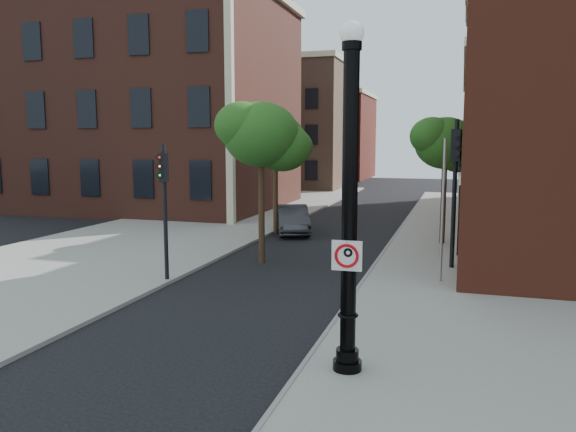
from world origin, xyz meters
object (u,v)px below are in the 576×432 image
(lamppost, at_px, (349,219))
(traffic_signal_right, at_px, (455,170))
(traffic_signal_left, at_px, (164,190))
(parked_car, at_px, (293,219))
(no_parking_sign, at_px, (347,255))

(lamppost, height_order, traffic_signal_right, lamppost)
(lamppost, xyz_separation_m, traffic_signal_left, (-7.18, 5.55, -0.09))
(traffic_signal_right, bearing_deg, lamppost, -94.01)
(parked_car, relative_size, traffic_signal_right, 0.79)
(lamppost, height_order, traffic_signal_left, lamppost)
(lamppost, distance_m, no_parking_sign, 0.71)
(no_parking_sign, distance_m, traffic_signal_left, 9.20)
(lamppost, bearing_deg, no_parking_sign, -91.23)
(no_parking_sign, relative_size, traffic_signal_right, 0.11)
(traffic_signal_left, distance_m, traffic_signal_right, 10.13)
(parked_car, bearing_deg, lamppost, -90.57)
(no_parking_sign, bearing_deg, lamppost, 86.96)
(traffic_signal_left, height_order, traffic_signal_right, traffic_signal_right)
(lamppost, relative_size, traffic_signal_right, 1.27)
(lamppost, distance_m, parked_car, 17.66)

